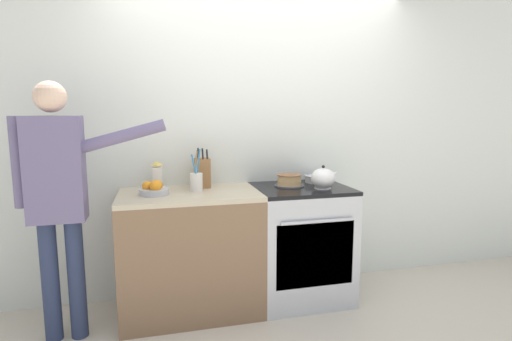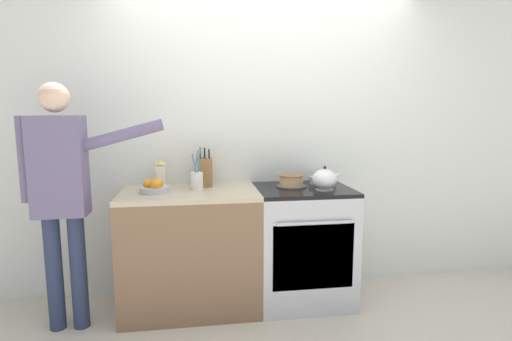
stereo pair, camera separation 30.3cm
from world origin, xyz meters
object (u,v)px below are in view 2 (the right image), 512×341
at_px(knife_block, 205,172).
at_px(milk_carton, 161,174).
at_px(layer_cake, 291,181).
at_px(fruit_bowl, 155,187).
at_px(tea_kettle, 325,180).
at_px(utensil_crock, 197,180).
at_px(person_baker, 62,185).
at_px(stove_range, 302,244).
at_px(mixing_bowl, 323,180).

distance_m(knife_block, milk_carton, 0.35).
height_order(layer_cake, fruit_bowl, fruit_bowl).
relative_size(tea_kettle, fruit_bowl, 1.09).
bearing_deg(utensil_crock, layer_cake, 1.77).
height_order(tea_kettle, utensil_crock, utensil_crock).
xyz_separation_m(tea_kettle, person_baker, (-1.87, -0.08, 0.02)).
bearing_deg(knife_block, milk_carton, 176.90).
relative_size(utensil_crock, fruit_bowl, 1.51).
height_order(stove_range, layer_cake, layer_cake).
distance_m(utensil_crock, milk_carton, 0.33).
distance_m(layer_cake, fruit_bowl, 1.05).
bearing_deg(mixing_bowl, utensil_crock, -173.16).
xyz_separation_m(tea_kettle, fruit_bowl, (-1.28, 0.09, -0.03)).
distance_m(tea_kettle, knife_block, 0.95).
bearing_deg(utensil_crock, fruit_bowl, -171.11).
bearing_deg(milk_carton, fruit_bowl, -96.75).
distance_m(tea_kettle, milk_carton, 1.29).
height_order(utensil_crock, fruit_bowl, utensil_crock).
height_order(layer_cake, mixing_bowl, layer_cake).
bearing_deg(knife_block, stove_range, -13.61).
bearing_deg(layer_cake, fruit_bowl, -176.13).
relative_size(mixing_bowl, utensil_crock, 0.72).
bearing_deg(fruit_bowl, stove_range, 0.81).
bearing_deg(mixing_bowl, fruit_bowl, -172.69).
height_order(stove_range, milk_carton, milk_carton).
relative_size(tea_kettle, mixing_bowl, 0.99).
bearing_deg(milk_carton, tea_kettle, -13.73).
height_order(mixing_bowl, knife_block, knife_block).
xyz_separation_m(layer_cake, utensil_crock, (-0.74, -0.02, 0.03)).
xyz_separation_m(layer_cake, tea_kettle, (0.22, -0.16, 0.03)).
bearing_deg(utensil_crock, mixing_bowl, 6.84).
height_order(fruit_bowl, milk_carton, milk_carton).
relative_size(fruit_bowl, milk_carton, 0.99).
relative_size(stove_range, fruit_bowl, 4.38).
distance_m(stove_range, person_baker, 1.83).
distance_m(mixing_bowl, knife_block, 0.98).
xyz_separation_m(stove_range, milk_carton, (-1.11, 0.20, 0.57)).
distance_m(tea_kettle, fruit_bowl, 1.28).
relative_size(stove_range, person_baker, 0.54).
bearing_deg(tea_kettle, fruit_bowl, 176.17).
bearing_deg(mixing_bowl, tea_kettle, -104.99).
xyz_separation_m(tea_kettle, knife_block, (-0.90, 0.29, 0.04)).
relative_size(stove_range, tea_kettle, 4.03).
relative_size(knife_block, utensil_crock, 0.99).
distance_m(stove_range, utensil_crock, 0.99).
relative_size(layer_cake, mixing_bowl, 1.03).
relative_size(layer_cake, milk_carton, 1.11).
distance_m(layer_cake, knife_block, 0.70).
relative_size(tea_kettle, milk_carton, 1.07).
distance_m(stove_range, tea_kettle, 0.57).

